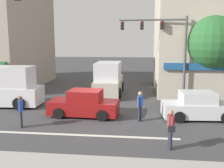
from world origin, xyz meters
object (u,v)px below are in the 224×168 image
at_px(street_tree, 212,43).
at_px(utility_pole_far_right, 207,43).
at_px(traffic_light_mast, 167,43).
at_px(pedestrian_far_side, 21,109).
at_px(box_truck_waiting_far, 3,88).
at_px(box_truck_parked_curbside, 109,80).
at_px(utility_pole_near_left, 15,44).
at_px(pedestrian_foreground_with_bag, 171,127).
at_px(sedan_approaching_near, 199,107).
at_px(sedan_crossing_leftbound, 84,104).
at_px(pedestrian_mid_crossing, 140,104).

bearing_deg(street_tree, utility_pole_far_right, 85.85).
relative_size(traffic_light_mast, pedestrian_far_side, 3.71).
xyz_separation_m(street_tree, box_truck_waiting_far, (-14.58, -3.63, -3.07)).
bearing_deg(traffic_light_mast, pedestrian_far_side, -138.32).
height_order(utility_pole_far_right, box_truck_parked_curbside, utility_pole_far_right).
xyz_separation_m(traffic_light_mast, box_truck_waiting_far, (-11.24, -2.82, -3.05)).
xyz_separation_m(street_tree, pedestrian_far_side, (-11.28, -7.88, -3.37)).
bearing_deg(utility_pole_far_right, pedestrian_far_side, -138.15).
bearing_deg(box_truck_parked_curbside, utility_pole_near_left, -175.69).
xyz_separation_m(utility_pole_far_right, pedestrian_foreground_with_bag, (-4.08, -12.24, -3.35)).
xyz_separation_m(sedan_approaching_near, pedestrian_far_side, (-9.43, -2.63, 0.24)).
xyz_separation_m(utility_pole_near_left, utility_pole_far_right, (15.75, 1.91, 0.10)).
bearing_deg(pedestrian_foreground_with_bag, sedan_crossing_leftbound, 136.03).
xyz_separation_m(sedan_crossing_leftbound, pedestrian_far_side, (-2.77, -2.45, 0.24)).
height_order(traffic_light_mast, sedan_approaching_near, traffic_light_mast).
relative_size(utility_pole_far_right, box_truck_parked_curbside, 1.47).
relative_size(street_tree, sedan_approaching_near, 1.51).
height_order(utility_pole_near_left, box_truck_parked_curbside, utility_pole_near_left).
bearing_deg(pedestrian_foreground_with_bag, box_truck_parked_curbside, 109.86).
relative_size(utility_pole_near_left, pedestrian_foreground_with_bag, 4.85).
xyz_separation_m(street_tree, utility_pole_far_right, (0.17, 2.38, -0.02)).
height_order(street_tree, utility_pole_far_right, utility_pole_far_right).
distance_m(sedan_crossing_leftbound, pedestrian_foreground_with_bag, 6.40).
height_order(traffic_light_mast, pedestrian_foreground_with_bag, traffic_light_mast).
xyz_separation_m(utility_pole_near_left, pedestrian_foreground_with_bag, (11.67, -10.33, -3.25)).
xyz_separation_m(sedan_approaching_near, box_truck_parked_curbside, (-6.00, 6.30, 0.54)).
distance_m(box_truck_parked_curbside, pedestrian_foreground_with_bag, 11.61).
bearing_deg(sedan_crossing_leftbound, traffic_light_mast, 41.79).
bearing_deg(utility_pole_near_left, box_truck_waiting_far, -76.38).
height_order(street_tree, utility_pole_near_left, utility_pole_near_left).
xyz_separation_m(utility_pole_far_right, traffic_light_mast, (-3.52, -3.19, 0.00)).
relative_size(box_truck_waiting_far, pedestrian_foreground_with_bag, 3.41).
distance_m(street_tree, traffic_light_mast, 3.44).
xyz_separation_m(utility_pole_far_right, box_truck_waiting_far, (-14.76, -6.01, -3.05)).
bearing_deg(pedestrian_foreground_with_bag, street_tree, 68.37).
relative_size(street_tree, utility_pole_far_right, 0.76).
bearing_deg(box_truck_waiting_far, street_tree, 13.97).
bearing_deg(utility_pole_far_right, pedestrian_mid_crossing, -122.48).
distance_m(sedan_approaching_near, pedestrian_far_side, 9.80).
distance_m(traffic_light_mast, sedan_crossing_leftbound, 7.80).
xyz_separation_m(street_tree, box_truck_parked_curbside, (-7.85, 1.05, -3.07)).
distance_m(sedan_approaching_near, sedan_crossing_leftbound, 6.66).
height_order(box_truck_waiting_far, pedestrian_far_side, box_truck_waiting_far).
bearing_deg(utility_pole_near_left, box_truck_parked_curbside, 4.31).
bearing_deg(box_truck_parked_curbside, street_tree, -7.62).
distance_m(street_tree, pedestrian_mid_crossing, 8.65).
distance_m(box_truck_waiting_far, pedestrian_mid_crossing, 9.71).
xyz_separation_m(utility_pole_far_right, pedestrian_far_side, (-11.46, -10.26, -3.35)).
distance_m(sedan_crossing_leftbound, pedestrian_mid_crossing, 3.39).
distance_m(utility_pole_far_right, pedestrian_far_side, 15.74).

